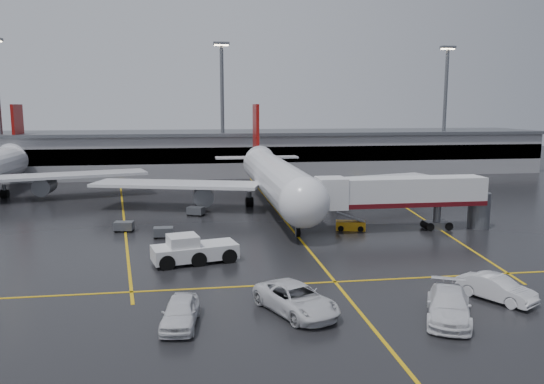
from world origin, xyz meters
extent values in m
plane|color=black|center=(0.00, 0.00, 0.00)|extent=(220.00, 220.00, 0.00)
cube|color=gold|center=(0.00, 0.00, 0.01)|extent=(0.25, 90.00, 0.02)
cube|color=gold|center=(0.00, -22.00, 0.01)|extent=(60.00, 0.25, 0.02)
cube|color=gold|center=(-20.00, 10.00, 0.01)|extent=(9.99, 69.35, 0.02)
cube|color=gold|center=(18.00, 10.00, 0.01)|extent=(7.57, 69.64, 0.02)
cube|color=gray|center=(0.00, 48.00, 4.00)|extent=(120.00, 18.00, 8.00)
cube|color=black|center=(0.00, 39.20, 4.50)|extent=(120.00, 0.40, 3.00)
cube|color=#595B60|center=(0.00, 48.00, 8.30)|extent=(122.00, 19.00, 0.60)
cylinder|color=#595B60|center=(-5.00, 42.00, 12.50)|extent=(0.70, 0.70, 25.00)
cube|color=#595B60|center=(-5.00, 42.00, 25.20)|extent=(3.00, 1.20, 0.50)
cube|color=#FFE5B2|center=(-5.00, 42.00, 24.90)|extent=(2.60, 0.90, 0.20)
cylinder|color=#595B60|center=(40.00, 42.00, 12.50)|extent=(0.70, 0.70, 25.00)
cube|color=#595B60|center=(40.00, 42.00, 25.20)|extent=(3.00, 1.20, 0.50)
cube|color=#FFE5B2|center=(40.00, 42.00, 24.90)|extent=(2.60, 0.90, 0.20)
cylinder|color=silver|center=(0.00, 8.00, 4.20)|extent=(5.20, 36.00, 5.20)
sphere|color=silver|center=(0.00, -10.00, 4.20)|extent=(5.20, 5.20, 5.20)
cone|color=silver|center=(0.00, 29.00, 4.80)|extent=(4.94, 8.00, 4.94)
cube|color=maroon|center=(0.00, 30.00, 9.70)|extent=(0.50, 5.50, 8.50)
cube|color=silver|center=(0.00, 29.00, 5.00)|extent=(14.00, 3.00, 0.25)
cube|color=silver|center=(-13.00, 10.00, 3.40)|extent=(22.80, 11.83, 0.40)
cube|color=silver|center=(13.00, 10.00, 3.40)|extent=(22.80, 11.83, 0.40)
cylinder|color=#595B60|center=(-9.50, 9.00, 2.00)|extent=(2.60, 4.50, 2.60)
cylinder|color=#595B60|center=(9.50, 9.00, 2.00)|extent=(2.60, 4.50, 2.60)
cylinder|color=#595B60|center=(0.00, -7.00, 1.00)|extent=(0.56, 0.56, 2.00)
cylinder|color=#595B60|center=(-3.20, 11.00, 1.00)|extent=(0.56, 0.56, 2.00)
cylinder|color=#595B60|center=(3.20, 11.00, 1.00)|extent=(0.56, 0.56, 2.00)
cylinder|color=black|center=(0.00, -7.00, 0.45)|extent=(0.40, 1.10, 1.10)
cylinder|color=black|center=(-3.20, 11.00, 0.55)|extent=(1.00, 1.40, 1.40)
cylinder|color=black|center=(3.20, 11.00, 0.55)|extent=(1.00, 1.40, 1.40)
cone|color=silver|center=(-42.00, 41.00, 4.80)|extent=(4.94, 8.00, 4.94)
cube|color=maroon|center=(-42.00, 42.00, 9.70)|extent=(0.50, 5.50, 8.50)
cube|color=silver|center=(-42.00, 41.00, 5.00)|extent=(14.00, 3.00, 0.25)
cube|color=silver|center=(-29.00, 22.00, 3.40)|extent=(22.80, 11.83, 0.40)
cylinder|color=#595B60|center=(-32.50, 21.00, 2.00)|extent=(2.60, 4.50, 2.60)
cylinder|color=#595B60|center=(-38.80, 23.00, 1.00)|extent=(0.56, 0.56, 2.00)
cylinder|color=black|center=(-38.80, 23.00, 0.55)|extent=(1.00, 1.40, 1.40)
cube|color=silver|center=(12.00, -6.00, 4.40)|extent=(18.00, 3.20, 3.00)
cube|color=#4C0A0F|center=(12.00, -6.00, 3.10)|extent=(18.00, 3.30, 0.50)
cube|color=silver|center=(3.80, -6.00, 4.40)|extent=(3.00, 3.40, 3.30)
cylinder|color=#595B60|center=(16.00, -6.00, 1.50)|extent=(0.80, 0.80, 3.00)
cube|color=#595B60|center=(16.00, -6.00, 0.45)|extent=(2.60, 1.60, 0.90)
cylinder|color=#595B60|center=(21.00, -6.00, 2.00)|extent=(2.40, 2.40, 4.00)
cylinder|color=black|center=(14.90, -6.00, 0.45)|extent=(0.90, 1.80, 0.90)
cylinder|color=black|center=(17.10, -6.00, 0.45)|extent=(0.90, 1.80, 0.90)
cube|color=silver|center=(-10.79, -14.92, 0.94)|extent=(7.81, 4.54, 1.26)
cube|color=silver|center=(-11.81, -15.16, 1.99)|extent=(3.02, 3.02, 1.05)
cube|color=black|center=(-11.81, -15.16, 1.99)|extent=(2.72, 2.72, 0.94)
cylinder|color=black|center=(-13.44, -15.55, 0.58)|extent=(2.05, 3.37, 1.36)
cylinder|color=black|center=(-10.79, -14.92, 0.58)|extent=(2.05, 3.37, 1.36)
cylinder|color=black|center=(-8.14, -14.29, 0.58)|extent=(2.05, 3.37, 1.36)
cube|color=orange|center=(6.39, -4.93, 0.49)|extent=(3.47, 2.14, 0.99)
cube|color=#595B60|center=(6.39, -4.93, 1.44)|extent=(3.22, 1.59, 1.13)
cylinder|color=black|center=(5.35, -4.65, 0.27)|extent=(1.00, 1.64, 0.63)
cylinder|color=black|center=(7.43, -5.20, 0.27)|extent=(1.00, 1.64, 0.63)
imported|color=silver|center=(-4.22, -27.73, 0.95)|extent=(5.66, 7.56, 1.91)
imported|color=silver|center=(5.25, -30.27, 0.95)|extent=(5.21, 7.07, 1.90)
imported|color=silver|center=(10.21, -27.53, 0.89)|extent=(4.34, 5.61, 1.78)
imported|color=silver|center=(-11.78, -28.73, 0.89)|extent=(2.69, 5.43, 1.78)
cube|color=#595B60|center=(-14.00, -5.51, 0.65)|extent=(2.01, 1.32, 0.90)
cylinder|color=black|center=(-14.79, -6.02, 0.18)|extent=(0.40, 0.20, 0.40)
cylinder|color=black|center=(-13.19, -6.00, 0.18)|extent=(0.40, 0.20, 0.40)
cylinder|color=black|center=(-14.80, -5.02, 0.18)|extent=(0.40, 0.20, 0.40)
cylinder|color=black|center=(-13.20, -5.00, 0.18)|extent=(0.40, 0.20, 0.40)
cube|color=#595B60|center=(-18.41, -2.02, 0.65)|extent=(2.15, 1.55, 0.90)
cylinder|color=black|center=(-19.27, -2.41, 0.18)|extent=(0.40, 0.20, 0.40)
cylinder|color=black|center=(-17.68, -2.63, 0.18)|extent=(0.40, 0.20, 0.40)
cylinder|color=black|center=(-19.14, -1.42, 0.18)|extent=(0.40, 0.20, 0.40)
cylinder|color=black|center=(-17.55, -1.63, 0.18)|extent=(0.40, 0.20, 0.40)
cube|color=#595B60|center=(-10.56, 5.54, 0.65)|extent=(2.36, 2.01, 0.90)
cylinder|color=black|center=(-11.50, 5.42, 0.18)|extent=(0.40, 0.20, 0.40)
cylinder|color=black|center=(-10.04, 4.76, 0.18)|extent=(0.40, 0.20, 0.40)
cylinder|color=black|center=(-11.08, 6.33, 0.18)|extent=(0.40, 0.20, 0.40)
cylinder|color=black|center=(-9.63, 5.67, 0.18)|extent=(0.40, 0.20, 0.40)
camera|label=1|loc=(-10.79, -60.83, 13.56)|focal=35.21mm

